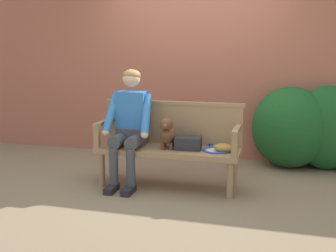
{
  "coord_description": "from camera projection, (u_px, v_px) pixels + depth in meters",
  "views": [
    {
      "loc": [
        1.19,
        -4.32,
        1.55
      ],
      "look_at": [
        0.0,
        0.0,
        0.7
      ],
      "focal_mm": 43.69,
      "sensor_mm": 36.0,
      "label": 1
    }
  ],
  "objects": [
    {
      "name": "person_seated",
      "position": [
        130.0,
        122.0,
        4.66
      ],
      "size": [
        0.56,
        0.66,
        1.32
      ],
      "color": "black",
      "rests_on": "ground"
    },
    {
      "name": "tennis_racket",
      "position": [
        216.0,
        149.0,
        4.49
      ],
      "size": [
        0.41,
        0.57,
        0.03
      ],
      "color": "blue",
      "rests_on": "garden_bench"
    },
    {
      "name": "baseball_glove",
      "position": [
        223.0,
        148.0,
        4.42
      ],
      "size": [
        0.25,
        0.21,
        0.09
      ],
      "primitive_type": "ellipsoid",
      "rotation": [
        0.0,
        0.0,
        -0.19
      ],
      "color": "#9E6B2D",
      "rests_on": "garden_bench"
    },
    {
      "name": "hedge_bush_mid_left",
      "position": [
        327.0,
        128.0,
        5.25
      ],
      "size": [
        0.84,
        0.54,
        1.1
      ],
      "primitive_type": "ellipsoid",
      "color": "#194C1E",
      "rests_on": "ground"
    },
    {
      "name": "sports_bag",
      "position": [
        188.0,
        143.0,
        4.52
      ],
      "size": [
        0.29,
        0.21,
        0.14
      ],
      "primitive_type": "cube",
      "rotation": [
        0.0,
        0.0,
        0.05
      ],
      "color": "#232328",
      "rests_on": "garden_bench"
    },
    {
      "name": "bench_armrest_left_end",
      "position": [
        101.0,
        128.0,
        4.68
      ],
      "size": [
        0.06,
        0.52,
        0.28
      ],
      "color": "#93704C",
      "rests_on": "garden_bench"
    },
    {
      "name": "hedge_bush_far_right",
      "position": [
        290.0,
        128.0,
        5.34
      ],
      "size": [
        0.99,
        0.77,
        1.07
      ],
      "primitive_type": "ellipsoid",
      "color": "#194C1E",
      "rests_on": "ground"
    },
    {
      "name": "bench_armrest_right_end",
      "position": [
        236.0,
        136.0,
        4.28
      ],
      "size": [
        0.06,
        0.52,
        0.28
      ],
      "color": "#93704C",
      "rests_on": "garden_bench"
    },
    {
      "name": "brick_garden_fence",
      "position": [
        196.0,
        70.0,
        5.92
      ],
      "size": [
        8.0,
        0.3,
        2.49
      ],
      "primitive_type": "cube",
      "color": "#9E5642",
      "rests_on": "ground"
    },
    {
      "name": "bench_backrest",
      "position": [
        173.0,
        122.0,
        4.78
      ],
      "size": [
        1.66,
        0.06,
        0.5
      ],
      "color": "#93704C",
      "rests_on": "garden_bench"
    },
    {
      "name": "dog_on_bench",
      "position": [
        167.0,
        133.0,
        4.53
      ],
      "size": [
        0.2,
        0.36,
        0.36
      ],
      "color": "brown",
      "rests_on": "garden_bench"
    },
    {
      "name": "ground_plane",
      "position": [
        168.0,
        186.0,
        4.69
      ],
      "size": [
        40.0,
        40.0,
        0.0
      ],
      "primitive_type": "plane",
      "color": "#7A664C"
    },
    {
      "name": "garden_bench",
      "position": [
        168.0,
        153.0,
        4.62
      ],
      "size": [
        1.62,
        0.52,
        0.45
      ],
      "color": "#93704C",
      "rests_on": "ground"
    }
  ]
}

